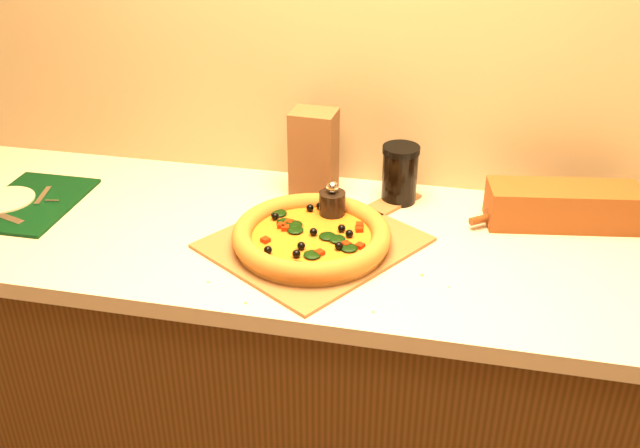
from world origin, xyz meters
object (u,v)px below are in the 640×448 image
at_px(pizza_peel, 319,240).
at_px(cutting_board, 30,203).
at_px(rolling_pin, 528,208).
at_px(pizza, 312,236).
at_px(dark_jar, 400,174).
at_px(pepper_grinder, 332,208).
at_px(side_plate, 5,201).

bearing_deg(pizza_peel, cutting_board, -149.05).
height_order(cutting_board, rolling_pin, rolling_pin).
bearing_deg(pizza, rolling_pin, 28.33).
distance_m(pizza_peel, pizza, 0.05).
bearing_deg(dark_jar, pepper_grinder, -130.29).
bearing_deg(rolling_pin, side_plate, -170.76).
height_order(pizza, cutting_board, pizza).
distance_m(pizza_peel, pepper_grinder, 0.09).
xyz_separation_m(pepper_grinder, rolling_pin, (0.47, 0.15, -0.03)).
height_order(pepper_grinder, dark_jar, dark_jar).
relative_size(cutting_board, pepper_grinder, 2.65).
xyz_separation_m(cutting_board, rolling_pin, (1.25, 0.21, 0.02)).
xyz_separation_m(cutting_board, side_plate, (-0.07, -0.01, 0.00)).
bearing_deg(dark_jar, pizza, -120.66).
bearing_deg(pizza, pizza_peel, 74.80).
bearing_deg(pepper_grinder, side_plate, -175.73).
bearing_deg(pizza, dark_jar, 59.34).
xyz_separation_m(cutting_board, pepper_grinder, (0.78, 0.06, 0.04)).
relative_size(rolling_pin, dark_jar, 1.89).
bearing_deg(side_plate, cutting_board, 7.00).
relative_size(pepper_grinder, side_plate, 0.80).
bearing_deg(pizza, side_plate, 176.43).
bearing_deg(cutting_board, dark_jar, 13.33).
relative_size(pepper_grinder, dark_jar, 0.79).
relative_size(pizza_peel, cutting_board, 1.92).
xyz_separation_m(pizza_peel, pepper_grinder, (0.02, 0.08, 0.04)).
relative_size(rolling_pin, side_plate, 1.92).
height_order(pizza_peel, pepper_grinder, pepper_grinder).
height_order(pizza, side_plate, pizza).
distance_m(dark_jar, side_plate, 1.02).
bearing_deg(dark_jar, side_plate, -166.86).
relative_size(pizza_peel, pizza, 1.68).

